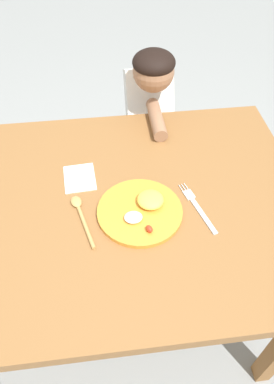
{
  "coord_description": "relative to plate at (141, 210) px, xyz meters",
  "views": [
    {
      "loc": [
        -0.03,
        -0.76,
        1.64
      ],
      "look_at": [
        0.06,
        0.02,
        0.78
      ],
      "focal_mm": 33.45,
      "sensor_mm": 36.0,
      "label": 1
    }
  ],
  "objects": [
    {
      "name": "person",
      "position": [
        0.12,
        0.65,
        -0.22
      ],
      "size": [
        0.21,
        0.44,
        1.01
      ],
      "rotation": [
        0.0,
        0.0,
        3.14
      ],
      "color": "#38486C",
      "rests_on": "ground_plane"
    },
    {
      "name": "spoon",
      "position": [
        -0.19,
        0.01,
        -0.01
      ],
      "size": [
        0.08,
        0.21,
        0.01
      ],
      "rotation": [
        0.0,
        0.0,
        1.83
      ],
      "color": "tan",
      "rests_on": "dining_table"
    },
    {
      "name": "plate",
      "position": [
        0.0,
        0.0,
        0.0
      ],
      "size": [
        0.27,
        0.27,
        0.05
      ],
      "color": "orange",
      "rests_on": "dining_table"
    },
    {
      "name": "ground_plane",
      "position": [
        -0.07,
        0.05,
        -0.77
      ],
      "size": [
        8.0,
        8.0,
        0.0
      ],
      "primitive_type": "plane",
      "color": "gray"
    },
    {
      "name": "napkin",
      "position": [
        -0.19,
        0.17,
        -0.01
      ],
      "size": [
        0.11,
        0.14,
        0.0
      ],
      "primitive_type": "cube",
      "rotation": [
        0.0,
        0.0,
        0.07
      ],
      "color": "white",
      "rests_on": "dining_table"
    },
    {
      "name": "fork",
      "position": [
        0.18,
        -0.01,
        -0.01
      ],
      "size": [
        0.08,
        0.22,
        0.01
      ],
      "rotation": [
        0.0,
        0.0,
        1.85
      ],
      "color": "silver",
      "rests_on": "dining_table"
    },
    {
      "name": "dining_table",
      "position": [
        -0.07,
        0.05,
        -0.1
      ],
      "size": [
        1.25,
        0.93,
        0.76
      ],
      "color": "brown",
      "rests_on": "ground_plane"
    }
  ]
}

